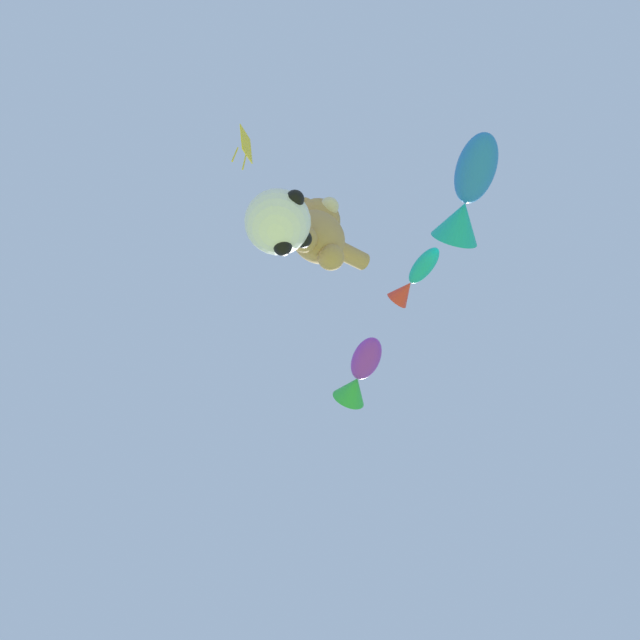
% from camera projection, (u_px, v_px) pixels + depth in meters
% --- Properties ---
extents(teddy_bear_kite, '(2.19, 0.96, 2.22)m').
position_uv_depth(teddy_bear_kite, '(318.00, 231.00, 12.66)').
color(teddy_bear_kite, tan).
extents(soccer_ball_kite, '(1.17, 1.16, 1.07)m').
position_uv_depth(soccer_ball_kite, '(278.00, 222.00, 11.28)').
color(soccer_ball_kite, white).
extents(fish_kite_violet, '(1.10, 1.76, 0.75)m').
position_uv_depth(fish_kite_violet, '(359.00, 374.00, 15.78)').
color(fish_kite_violet, purple).
extents(fish_kite_teal, '(0.52, 1.47, 0.50)m').
position_uv_depth(fish_kite_teal, '(414.00, 279.00, 15.29)').
color(fish_kite_teal, '#19ADB2').
extents(fish_kite_cobalt, '(1.68, 2.36, 0.97)m').
position_uv_depth(fish_kite_cobalt, '(468.00, 195.00, 14.11)').
color(fish_kite_cobalt, blue).
extents(diamond_kite, '(0.69, 0.58, 2.77)m').
position_uv_depth(diamond_kite, '(244.00, 148.00, 15.07)').
color(diamond_kite, yellow).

